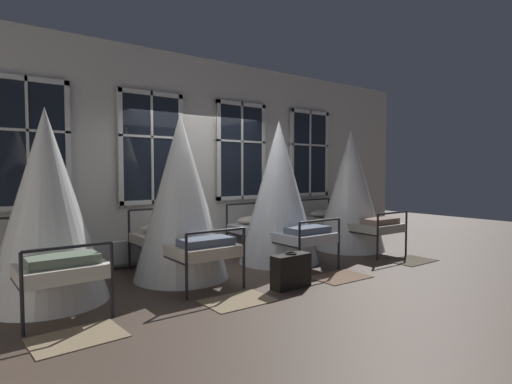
% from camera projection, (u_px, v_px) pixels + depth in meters
% --- Properties ---
extents(ground, '(19.80, 19.80, 0.00)m').
position_uv_depth(ground, '(235.00, 268.00, 6.49)').
color(ground, '#4C3D33').
extents(back_wall_with_windows, '(10.90, 0.10, 3.51)m').
position_uv_depth(back_wall_with_windows, '(197.00, 158.00, 7.33)').
color(back_wall_with_windows, silver).
rests_on(back_wall_with_windows, ground).
extents(window_bank, '(6.45, 0.10, 2.74)m').
position_uv_depth(window_bank, '(201.00, 193.00, 7.27)').
color(window_bank, black).
rests_on(window_bank, ground).
extents(cot_first, '(1.35, 1.97, 2.26)m').
position_uv_depth(cot_first, '(47.00, 209.00, 4.77)').
color(cot_first, black).
rests_on(cot_first, ground).
extents(cot_second, '(1.35, 1.97, 2.34)m').
position_uv_depth(cot_second, '(181.00, 199.00, 5.86)').
color(cot_second, black).
rests_on(cot_second, ground).
extents(cot_third, '(1.35, 1.97, 2.36)m').
position_uv_depth(cot_third, '(279.00, 194.00, 6.91)').
color(cot_third, black).
rests_on(cot_third, ground).
extents(cot_fourth, '(1.35, 1.97, 2.32)m').
position_uv_depth(cot_fourth, '(350.00, 192.00, 8.03)').
color(cot_fourth, black).
rests_on(cot_fourth, ground).
extents(rug_first, '(0.82, 0.59, 0.01)m').
position_uv_depth(rug_first, '(77.00, 338.00, 3.78)').
color(rug_first, '#8E7A5B').
rests_on(rug_first, ground).
extents(rug_second, '(0.81, 0.58, 0.01)m').
position_uv_depth(rug_second, '(238.00, 301.00, 4.85)').
color(rug_second, '#8E7A5B').
rests_on(rug_second, ground).
extents(rug_third, '(0.82, 0.59, 0.01)m').
position_uv_depth(rug_third, '(340.00, 277.00, 5.93)').
color(rug_third, brown).
rests_on(rug_third, ground).
extents(rug_fourth, '(0.80, 0.57, 0.01)m').
position_uv_depth(rug_fourth, '(411.00, 261.00, 7.01)').
color(rug_fourth, brown).
rests_on(rug_fourth, ground).
extents(suitcase_dark, '(0.57, 0.23, 0.47)m').
position_uv_depth(suitcase_dark, '(291.00, 271.00, 5.40)').
color(suitcase_dark, black).
rests_on(suitcase_dark, ground).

